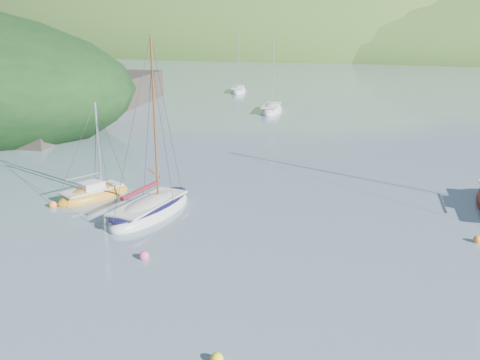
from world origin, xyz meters
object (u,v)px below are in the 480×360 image
(distant_sloop_a, at_px, (271,110))
(daysailer_white, at_px, (150,210))
(sailboat_yellow, at_px, (94,195))
(distant_sloop_c, at_px, (238,91))

(distant_sloop_a, bearing_deg, daysailer_white, -93.63)
(daysailer_white, bearing_deg, distant_sloop_a, 101.24)
(sailboat_yellow, bearing_deg, distant_sloop_c, 123.62)
(daysailer_white, relative_size, distant_sloop_c, 1.17)
(daysailer_white, xyz_separation_m, distant_sloop_c, (-12.42, 50.06, -0.07))
(daysailer_white, bearing_deg, sailboat_yellow, 169.52)
(daysailer_white, distance_m, sailboat_yellow, 4.84)
(distant_sloop_a, relative_size, distant_sloop_c, 1.07)
(sailboat_yellow, height_order, distant_sloop_c, distant_sloop_c)
(distant_sloop_a, bearing_deg, sailboat_yellow, -101.31)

